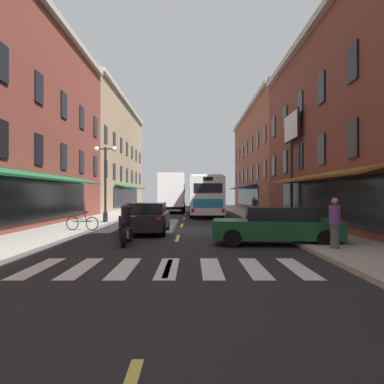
{
  "coord_description": "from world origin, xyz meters",
  "views": [
    {
      "loc": [
        0.61,
        -19.59,
        1.88
      ],
      "look_at": [
        0.72,
        9.4,
        2.03
      ],
      "focal_mm": 35.3,
      "sensor_mm": 36.0,
      "label": 1
    }
  ],
  "objects_px": {
    "box_truck": "(171,193)",
    "sedan_mid": "(275,225)",
    "billboard_sign": "(290,137)",
    "pedestrian_mid": "(333,222)",
    "bicycle_near": "(81,223)",
    "pedestrian_near": "(253,206)",
    "street_lamp_twin": "(104,180)",
    "motorcycle_rider": "(125,226)",
    "sedan_near": "(146,218)",
    "transit_bus": "(203,195)"
  },
  "relations": [
    {
      "from": "billboard_sign",
      "to": "sedan_near",
      "type": "distance_m",
      "value": 11.69
    },
    {
      "from": "bicycle_near",
      "to": "billboard_sign",
      "type": "bearing_deg",
      "value": 28.48
    },
    {
      "from": "transit_bus",
      "to": "sedan_mid",
      "type": "bearing_deg",
      "value": -83.84
    },
    {
      "from": "sedan_near",
      "to": "street_lamp_twin",
      "type": "distance_m",
      "value": 6.53
    },
    {
      "from": "box_truck",
      "to": "pedestrian_near",
      "type": "height_order",
      "value": "box_truck"
    },
    {
      "from": "sedan_near",
      "to": "pedestrian_mid",
      "type": "bearing_deg",
      "value": -41.58
    },
    {
      "from": "sedan_near",
      "to": "street_lamp_twin",
      "type": "xyz_separation_m",
      "value": [
        -3.21,
        5.32,
        2.02
      ]
    },
    {
      "from": "sedan_mid",
      "to": "bicycle_near",
      "type": "relative_size",
      "value": 2.85
    },
    {
      "from": "bicycle_near",
      "to": "pedestrian_mid",
      "type": "bearing_deg",
      "value": -31.17
    },
    {
      "from": "billboard_sign",
      "to": "bicycle_near",
      "type": "distance_m",
      "value": 14.22
    },
    {
      "from": "transit_bus",
      "to": "pedestrian_mid",
      "type": "distance_m",
      "value": 21.07
    },
    {
      "from": "bicycle_near",
      "to": "sedan_near",
      "type": "bearing_deg",
      "value": 0.61
    },
    {
      "from": "box_truck",
      "to": "bicycle_near",
      "type": "height_order",
      "value": "box_truck"
    },
    {
      "from": "pedestrian_near",
      "to": "street_lamp_twin",
      "type": "height_order",
      "value": "street_lamp_twin"
    },
    {
      "from": "billboard_sign",
      "to": "street_lamp_twin",
      "type": "xyz_separation_m",
      "value": [
        -11.81,
        -0.99,
        -2.79
      ]
    },
    {
      "from": "billboard_sign",
      "to": "pedestrian_mid",
      "type": "xyz_separation_m",
      "value": [
        -1.86,
        -12.28,
        -4.58
      ]
    },
    {
      "from": "bicycle_near",
      "to": "pedestrian_mid",
      "type": "height_order",
      "value": "pedestrian_mid"
    },
    {
      "from": "motorcycle_rider",
      "to": "pedestrian_mid",
      "type": "xyz_separation_m",
      "value": [
        7.01,
        -1.86,
        0.26
      ]
    },
    {
      "from": "billboard_sign",
      "to": "pedestrian_near",
      "type": "relative_size",
      "value": 4.43
    },
    {
      "from": "sedan_near",
      "to": "motorcycle_rider",
      "type": "height_order",
      "value": "motorcycle_rider"
    },
    {
      "from": "pedestrian_mid",
      "to": "bicycle_near",
      "type": "bearing_deg",
      "value": 59.38
    },
    {
      "from": "pedestrian_mid",
      "to": "street_lamp_twin",
      "type": "height_order",
      "value": "street_lamp_twin"
    },
    {
      "from": "motorcycle_rider",
      "to": "pedestrian_mid",
      "type": "relative_size",
      "value": 1.28
    },
    {
      "from": "pedestrian_mid",
      "to": "transit_bus",
      "type": "bearing_deg",
      "value": 9.99
    },
    {
      "from": "motorcycle_rider",
      "to": "billboard_sign",
      "type": "bearing_deg",
      "value": 49.59
    },
    {
      "from": "pedestrian_near",
      "to": "transit_bus",
      "type": "bearing_deg",
      "value": 121.16
    },
    {
      "from": "billboard_sign",
      "to": "box_truck",
      "type": "height_order",
      "value": "billboard_sign"
    },
    {
      "from": "sedan_near",
      "to": "sedan_mid",
      "type": "height_order",
      "value": "sedan_near"
    },
    {
      "from": "billboard_sign",
      "to": "bicycle_near",
      "type": "bearing_deg",
      "value": -151.52
    },
    {
      "from": "sedan_near",
      "to": "sedan_mid",
      "type": "distance_m",
      "value": 6.67
    },
    {
      "from": "transit_bus",
      "to": "box_truck",
      "type": "height_order",
      "value": "box_truck"
    },
    {
      "from": "sedan_mid",
      "to": "billboard_sign",
      "type": "bearing_deg",
      "value": 72.37
    },
    {
      "from": "pedestrian_near",
      "to": "street_lamp_twin",
      "type": "bearing_deg",
      "value": -164.34
    },
    {
      "from": "motorcycle_rider",
      "to": "bicycle_near",
      "type": "distance_m",
      "value": 4.96
    },
    {
      "from": "billboard_sign",
      "to": "pedestrian_near",
      "type": "distance_m",
      "value": 6.81
    },
    {
      "from": "box_truck",
      "to": "sedan_near",
      "type": "relative_size",
      "value": 1.52
    },
    {
      "from": "sedan_near",
      "to": "pedestrian_near",
      "type": "height_order",
      "value": "pedestrian_near"
    },
    {
      "from": "bicycle_near",
      "to": "street_lamp_twin",
      "type": "bearing_deg",
      "value": 91.32
    },
    {
      "from": "motorcycle_rider",
      "to": "sedan_mid",
      "type": "bearing_deg",
      "value": 0.78
    },
    {
      "from": "pedestrian_near",
      "to": "sedan_near",
      "type": "bearing_deg",
      "value": -136.04
    },
    {
      "from": "transit_bus",
      "to": "motorcycle_rider",
      "type": "distance_m",
      "value": 19.27
    },
    {
      "from": "sedan_near",
      "to": "pedestrian_mid",
      "type": "height_order",
      "value": "pedestrian_mid"
    },
    {
      "from": "box_truck",
      "to": "sedan_mid",
      "type": "height_order",
      "value": "box_truck"
    },
    {
      "from": "box_truck",
      "to": "pedestrian_mid",
      "type": "xyz_separation_m",
      "value": [
        6.53,
        -25.5,
        -1.0
      ]
    },
    {
      "from": "motorcycle_rider",
      "to": "bicycle_near",
      "type": "height_order",
      "value": "motorcycle_rider"
    },
    {
      "from": "billboard_sign",
      "to": "box_truck",
      "type": "xyz_separation_m",
      "value": [
        -8.4,
        13.22,
        -3.58
      ]
    },
    {
      "from": "sedan_near",
      "to": "motorcycle_rider",
      "type": "xyz_separation_m",
      "value": [
        -0.27,
        -4.11,
        -0.03
      ]
    },
    {
      "from": "box_truck",
      "to": "pedestrian_near",
      "type": "relative_size",
      "value": 4.38
    },
    {
      "from": "box_truck",
      "to": "motorcycle_rider",
      "type": "distance_m",
      "value": 23.67
    },
    {
      "from": "motorcycle_rider",
      "to": "sedan_near",
      "type": "bearing_deg",
      "value": 86.2
    }
  ]
}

